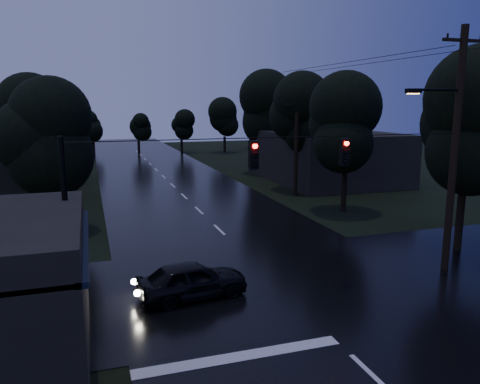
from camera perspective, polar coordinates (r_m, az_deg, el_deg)
main_road at (r=35.73m, az=-6.83°, el=-0.56°), size 12.00×120.00×0.02m
cross_street at (r=19.04m, az=4.02°, el=-10.79°), size 60.00×9.00×0.02m
building_far_right at (r=43.87m, az=10.32°, el=4.36°), size 10.00×14.00×4.40m
building_far_left at (r=45.21m, az=-27.25°, el=3.90°), size 10.00×16.00×5.00m
utility_pole_main at (r=20.95m, az=24.54°, el=5.07°), size 3.50×0.30×10.00m
utility_pole_far at (r=35.83m, az=6.87°, el=5.74°), size 2.00×0.30×7.50m
anchor_pole_left at (r=15.92m, az=-20.33°, el=-4.43°), size 0.18×0.18×6.00m
span_signals at (r=17.09m, az=7.26°, el=4.83°), size 15.00×0.37×1.12m
tree_corner_near at (r=24.13m, az=26.06°, el=7.34°), size 4.48×4.48×9.44m
tree_left_a at (r=26.54m, az=-23.06°, el=6.16°), size 3.92×3.92×8.26m
tree_left_b at (r=34.54m, az=-23.01°, el=7.67°), size 4.20×4.20×8.85m
tree_left_c at (r=44.54m, az=-22.77°, el=8.69°), size 4.48×4.48×9.44m
tree_right_a at (r=30.73m, az=12.88°, el=7.97°), size 4.20×4.20×8.85m
tree_right_b at (r=38.07m, az=7.47°, el=9.21°), size 4.48×4.48×9.44m
tree_right_c at (r=47.50m, az=2.90°, el=10.04°), size 4.76×4.76×10.03m
car at (r=17.34m, az=-5.87°, el=-10.60°), size 4.21×2.14×1.37m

